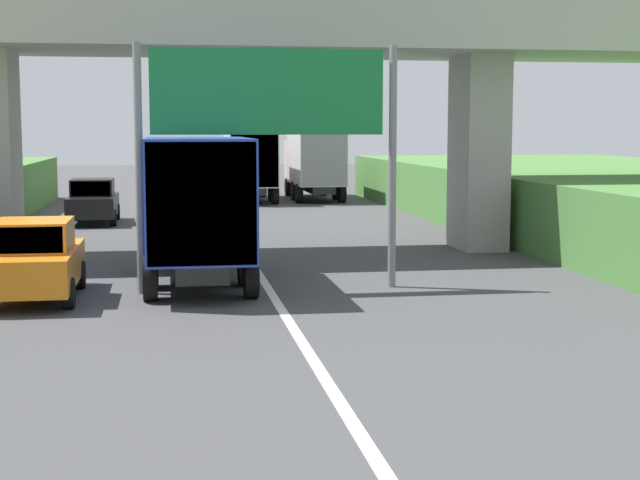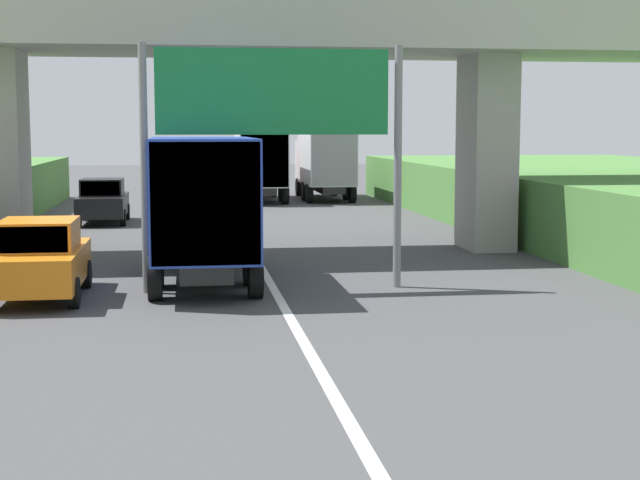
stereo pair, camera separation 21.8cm
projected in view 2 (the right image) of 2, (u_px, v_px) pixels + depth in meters
lane_centre_stripe at (273, 287)px, 22.23m from camera, size 0.20×89.83×0.01m
overpass_bridge at (251, 44)px, 27.65m from camera, size 40.00×4.80×8.01m
overhead_highway_sign at (273, 109)px, 21.40m from camera, size 5.88×0.18×5.51m
truck_red at (259, 162)px, 48.26m from camera, size 2.44×7.30×3.44m
truck_blue at (202, 202)px, 22.69m from camera, size 2.44×7.30×3.44m
truck_silver at (324, 162)px, 49.23m from camera, size 2.44×7.30×3.44m
car_orange at (40, 259)px, 20.65m from camera, size 1.86×4.10×1.72m
car_black at (103, 201)px, 37.10m from camera, size 1.86×4.10×1.72m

